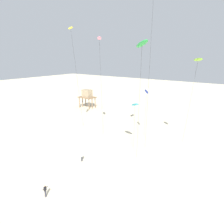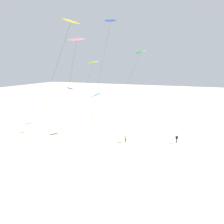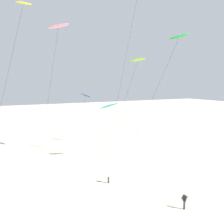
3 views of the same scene
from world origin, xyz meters
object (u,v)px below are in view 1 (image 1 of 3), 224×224
at_px(kite_flyer_nearest, 45,191).
at_px(kite_green, 142,45).
at_px(kite_cyan, 135,105).
at_px(stilt_house, 87,95).
at_px(kite_yellow, 71,30).
at_px(kite_flyer_middle, 82,156).
at_px(kite_pink, 99,39).
at_px(kite_lime, 198,60).
at_px(kite_navy, 146,92).

bearing_deg(kite_flyer_nearest, kite_green, 53.00).
distance_m(kite_cyan, stilt_house, 37.95).
xyz_separation_m(kite_cyan, kite_flyer_nearest, (-1.47, -19.05, -7.95)).
bearing_deg(stilt_house, kite_green, -38.82).
relative_size(kite_yellow, kite_flyer_middle, 13.74).
xyz_separation_m(kite_pink, kite_flyer_middle, (3.25, -9.00, -19.48)).
bearing_deg(kite_flyer_nearest, kite_yellow, 124.99).
relative_size(kite_lime, stilt_house, 2.82).
bearing_deg(kite_flyer_middle, stilt_house, 131.25).
height_order(kite_yellow, stilt_house, kite_yellow).
bearing_deg(kite_lime, kite_green, -100.69).
height_order(kite_cyan, kite_flyer_middle, kite_cyan).
height_order(kite_yellow, kite_flyer_nearest, kite_yellow).
xyz_separation_m(kite_lime, kite_navy, (-10.08, 1.38, -6.54)).
bearing_deg(kite_green, kite_yellow, 160.76).
bearing_deg(kite_flyer_nearest, kite_pink, 109.08).
relative_size(kite_pink, kite_flyer_nearest, 12.55).
relative_size(kite_pink, stilt_house, 3.43).
bearing_deg(kite_green, kite_lime, 79.31).
bearing_deg(stilt_house, kite_cyan, -34.07).
distance_m(kite_navy, kite_flyer_middle, 18.42).
xyz_separation_m(kite_pink, kite_cyan, (8.06, 0.01, -11.52)).
bearing_deg(kite_flyer_middle, kite_navy, 77.20).
height_order(kite_lime, kite_flyer_nearest, kite_lime).
bearing_deg(kite_yellow, kite_flyer_middle, -38.88).
bearing_deg(kite_yellow, kite_navy, 35.94).
bearing_deg(kite_flyer_middle, kite_pink, 109.86).
distance_m(kite_pink, kite_yellow, 5.92).
bearing_deg(stilt_house, kite_pink, -42.36).
distance_m(kite_navy, stilt_house, 33.78).
xyz_separation_m(kite_navy, kite_flyer_middle, (-3.53, -15.55, -9.21)).
distance_m(kite_green, kite_flyer_middle, 21.00).
relative_size(kite_navy, kite_cyan, 1.12).
distance_m(kite_yellow, kite_flyer_nearest, 29.58).
bearing_deg(kite_green, kite_pink, 147.80).
xyz_separation_m(kite_pink, kite_flyer_nearest, (6.59, -19.05, -19.48)).
bearing_deg(kite_flyer_middle, kite_green, 0.29).
relative_size(kite_yellow, kite_flyer_nearest, 13.74).
distance_m(kite_cyan, kite_flyer_middle, 12.94).
xyz_separation_m(kite_yellow, kite_flyer_middle, (8.48, -6.84, -21.21)).
bearing_deg(kite_green, kite_cyan, 124.48).
bearing_deg(kite_green, kite_flyer_middle, -179.71).
height_order(kite_cyan, kite_flyer_nearest, kite_cyan).
height_order(kite_lime, kite_pink, kite_pink).
relative_size(kite_green, kite_navy, 1.82).
bearing_deg(kite_yellow, kite_pink, 22.46).
distance_m(kite_green, kite_yellow, 20.85).
bearing_deg(kite_flyer_middle, kite_lime, 46.15).
distance_m(kite_green, stilt_house, 50.07).
xyz_separation_m(kite_lime, kite_flyer_nearest, (-10.28, -24.22, -15.75)).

